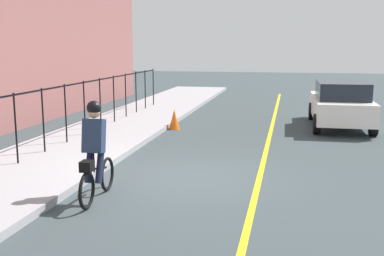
# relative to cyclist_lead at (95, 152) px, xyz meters

# --- Properties ---
(ground_plane) EXTENTS (80.00, 80.00, 0.00)m
(ground_plane) POSITION_rel_cyclist_lead_xyz_m (1.84, -1.20, -0.91)
(ground_plane) COLOR #364143
(lane_line_centre) EXTENTS (36.00, 0.12, 0.01)m
(lane_line_centre) POSITION_rel_cyclist_lead_xyz_m (1.84, -2.80, -0.91)
(lane_line_centre) COLOR yellow
(lane_line_centre) RESTS_ON ground
(sidewalk) EXTENTS (40.00, 3.20, 0.15)m
(sidewalk) POSITION_rel_cyclist_lead_xyz_m (1.84, 2.20, -0.84)
(sidewalk) COLOR #98969A
(sidewalk) RESTS_ON ground
(iron_fence) EXTENTS (19.14, 0.04, 1.60)m
(iron_fence) POSITION_rel_cyclist_lead_xyz_m (2.84, 2.60, 0.35)
(iron_fence) COLOR black
(iron_fence) RESTS_ON sidewalk
(cyclist_lead) EXTENTS (1.71, 0.38, 1.83)m
(cyclist_lead) POSITION_rel_cyclist_lead_xyz_m (0.00, 0.00, 0.00)
(cyclist_lead) COLOR black
(cyclist_lead) RESTS_ON ground
(patrol_sedan) EXTENTS (4.42, 1.96, 1.58)m
(patrol_sedan) POSITION_rel_cyclist_lead_xyz_m (8.98, -5.07, -0.09)
(patrol_sedan) COLOR white
(patrol_sedan) RESTS_ON ground
(traffic_cone_near) EXTENTS (0.36, 0.36, 0.66)m
(traffic_cone_near) POSITION_rel_cyclist_lead_xyz_m (7.42, 0.40, -0.58)
(traffic_cone_near) COLOR orange
(traffic_cone_near) RESTS_ON ground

